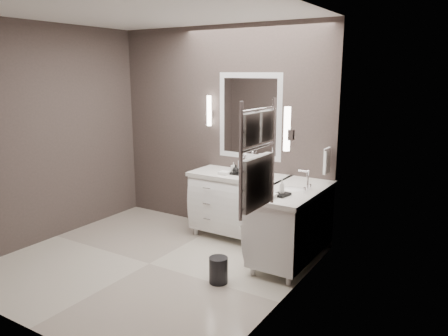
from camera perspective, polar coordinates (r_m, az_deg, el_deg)
The scene contains 21 objects.
floor at distance 5.09m, azimuth -9.73°, elevation -12.26°, with size 3.20×3.00×0.01m, color beige.
ceiling at distance 4.67m, azimuth -11.02°, elevation 19.61°, with size 3.20×3.00×0.01m, color white.
wall_back at distance 5.88m, azimuth -0.45°, elevation 5.06°, with size 3.20×0.01×2.70m, color #413734.
wall_front at distance 3.74m, azimuth -25.95°, elevation -0.50°, with size 3.20×0.01×2.70m, color #413734.
wall_left at distance 5.88m, azimuth -22.07°, elevation 4.15°, with size 0.01×3.00×2.70m, color #413734.
wall_right at distance 3.82m, azimuth 7.88°, elevation 0.91°, with size 0.01×3.00×2.70m, color #413734.
vanity_back at distance 5.60m, azimuth 1.94°, elevation -4.39°, with size 1.24×0.59×0.97m.
vanity_right at distance 4.95m, azimuth 8.90°, elevation -6.81°, with size 0.59×1.24×0.97m.
mirror_back at distance 5.61m, azimuth 3.37°, elevation 6.75°, with size 0.90×0.02×1.10m.
mirror_right at distance 4.52m, azimuth 11.92°, elevation 5.13°, with size 0.02×0.90×1.10m.
sconce_back at distance 5.86m, azimuth -1.96°, elevation 7.41°, with size 0.06×0.06×0.40m.
sconce_right at distance 4.01m, azimuth 8.22°, elevation 4.96°, with size 0.06×0.06×0.40m.
towel_bar_corner at distance 5.13m, azimuth 13.31°, elevation 0.99°, with size 0.03×0.22×0.30m.
towel_ladder at distance 3.48m, azimuth 4.38°, elevation 0.57°, with size 0.06×0.58×0.90m.
waste_bin at distance 4.56m, azimuth -0.73°, elevation -13.18°, with size 0.19×0.19×0.27m, color black.
amenity_tray_back at distance 5.47m, azimuth 1.41°, elevation -0.69°, with size 0.16×0.12×0.02m, color black.
amenity_tray_right at distance 4.57m, azimuth 7.54°, elevation -3.45°, with size 0.13×0.17×0.03m, color black.
water_bottle at distance 5.45m, azimuth 2.16°, elevation 0.07°, with size 0.06×0.06×0.18m, color silver.
soap_bottle_a at distance 5.49m, azimuth 1.25°, elevation 0.12°, with size 0.05×0.06×0.12m, color white.
soap_bottle_b at distance 5.42m, azimuth 1.53°, elevation -0.12°, with size 0.08×0.08×0.11m, color black.
soap_bottle_c at distance 4.54m, azimuth 7.57°, elevation -2.40°, with size 0.06×0.06×0.15m, color white.
Camera 1 is at (3.12, -3.42, 2.11)m, focal length 35.00 mm.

